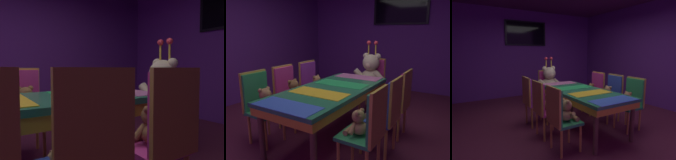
{
  "view_description": "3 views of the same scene",
  "coord_description": "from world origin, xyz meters",
  "views": [
    {
      "loc": [
        1.71,
        -0.45,
        0.98
      ],
      "look_at": [
        0.07,
        0.62,
        0.87
      ],
      "focal_mm": 33.1,
      "sensor_mm": 36.0,
      "label": 1
    },
    {
      "loc": [
        1.59,
        -2.41,
        1.52
      ],
      "look_at": [
        -0.23,
        0.57,
        0.72
      ],
      "focal_mm": 34.7,
      "sensor_mm": 36.0,
      "label": 2
    },
    {
      "loc": [
        -1.99,
        -2.77,
        1.47
      ],
      "look_at": [
        0.15,
        0.91,
        0.8
      ],
      "focal_mm": 29.15,
      "sensor_mm": 36.0,
      "label": 3
    }
  ],
  "objects": [
    {
      "name": "ground_plane",
      "position": [
        0.0,
        0.0,
        0.0
      ],
      "size": [
        7.9,
        7.9,
        0.0
      ],
      "primitive_type": "plane",
      "color": "#591E33"
    },
    {
      "name": "wall_back",
      "position": [
        0.0,
        3.2,
        1.4
      ],
      "size": [
        5.2,
        0.12,
        2.8
      ],
      "primitive_type": "cube",
      "color": "#59267F",
      "rests_on": "ground_plane"
    },
    {
      "name": "banquet_table",
      "position": [
        0.0,
        0.0,
        0.65
      ],
      "size": [
        0.9,
        2.02,
        0.75
      ],
      "color": "#26724C",
      "rests_on": "ground_plane"
    },
    {
      "name": "chair_left_0",
      "position": [
        -0.81,
        -0.57,
        0.6
      ],
      "size": [
        0.42,
        0.41,
        0.98
      ],
      "color": "#268C4C",
      "rests_on": "ground_plane"
    },
    {
      "name": "teddy_left_0",
      "position": [
        -0.66,
        -0.57,
        0.6
      ],
      "size": [
        0.27,
        0.35,
        0.33
      ],
      "color": "#9E7247",
      "rests_on": "chair_left_0"
    },
    {
      "name": "chair_left_1",
      "position": [
        -0.82,
        -0.02,
        0.6
      ],
      "size": [
        0.42,
        0.41,
        0.98
      ],
      "color": "#CC338C",
      "rests_on": "ground_plane"
    },
    {
      "name": "teddy_left_1",
      "position": [
        -0.67,
        -0.02,
        0.6
      ],
      "size": [
        0.27,
        0.35,
        0.33
      ],
      "color": "brown",
      "rests_on": "chair_left_1"
    },
    {
      "name": "chair_left_2",
      "position": [
        -0.81,
        0.57,
        0.6
      ],
      "size": [
        0.42,
        0.41,
        0.98
      ],
      "color": "purple",
      "rests_on": "ground_plane"
    },
    {
      "name": "teddy_left_2",
      "position": [
        -0.67,
        0.57,
        0.58
      ],
      "size": [
        0.24,
        0.31,
        0.29
      ],
      "color": "#9E7247",
      "rests_on": "chair_left_2"
    },
    {
      "name": "chair_right_0",
      "position": [
        0.82,
        -0.53,
        0.6
      ],
      "size": [
        0.42,
        0.41,
        0.98
      ],
      "rotation": [
        0.0,
        0.0,
        3.14
      ],
      "color": "#268C4C",
      "rests_on": "ground_plane"
    },
    {
      "name": "teddy_right_0",
      "position": [
        0.68,
        -0.53,
        0.58
      ],
      "size": [
        0.23,
        0.29,
        0.28
      ],
      "rotation": [
        0.0,
        0.0,
        3.14
      ],
      "color": "#9E7247",
      "rests_on": "chair_right_0"
    },
    {
      "name": "chair_right_1",
      "position": [
        0.83,
        -0.0,
        0.6
      ],
      "size": [
        0.42,
        0.41,
        0.98
      ],
      "rotation": [
        0.0,
        0.0,
        3.14
      ],
      "color": "#2D47B2",
      "rests_on": "ground_plane"
    },
    {
      "name": "teddy_right_1",
      "position": [
        0.69,
        -0.0,
        0.59
      ],
      "size": [
        0.24,
        0.31,
        0.3
      ],
      "rotation": [
        0.0,
        0.0,
        3.14
      ],
      "color": "#9E7247",
      "rests_on": "chair_right_1"
    },
    {
      "name": "chair_right_2",
      "position": [
        0.82,
        0.55,
        0.6
      ],
      "size": [
        0.42,
        0.41,
        0.98
      ],
      "rotation": [
        0.0,
        0.0,
        3.14
      ],
      "color": "#CC338C",
      "rests_on": "ground_plane"
    },
    {
      "name": "teddy_right_2",
      "position": [
        0.68,
        0.55,
        0.57
      ],
      "size": [
        0.22,
        0.28,
        0.27
      ],
      "rotation": [
        0.0,
        0.0,
        3.14
      ],
      "color": "brown",
      "rests_on": "chair_right_2"
    },
    {
      "name": "throne_chair",
      "position": [
        0.0,
        1.54,
        0.6
      ],
      "size": [
        0.41,
        0.42,
        0.98
      ],
      "rotation": [
        0.0,
        0.0,
        -1.57
      ],
      "color": "#CC338C",
      "rests_on": "ground_plane"
    },
    {
      "name": "king_teddy_bear",
      "position": [
        0.0,
        1.38,
        0.74
      ],
      "size": [
        0.68,
        0.53,
        0.87
      ],
      "rotation": [
        0.0,
        0.0,
        -1.57
      ],
      "color": "beige",
      "rests_on": "throne_chair"
    },
    {
      "name": "wall_tv",
      "position": [
        0.0,
        3.11,
        2.05
      ],
      "size": [
        1.35,
        0.06,
        0.78
      ],
      "color": "black"
    }
  ]
}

